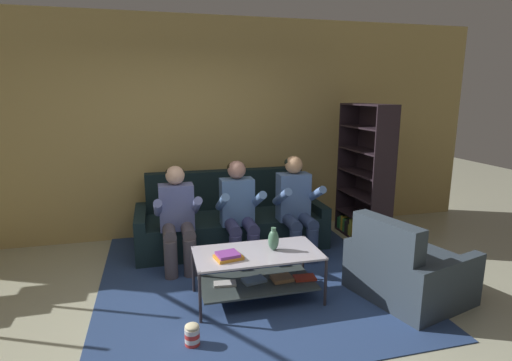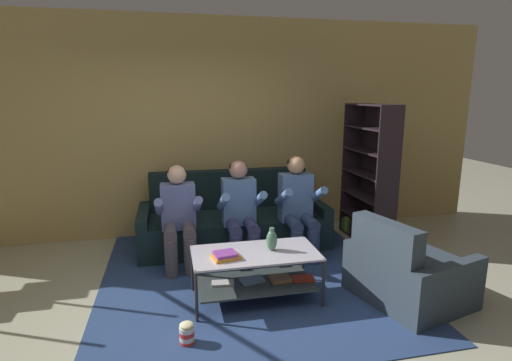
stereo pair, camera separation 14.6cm
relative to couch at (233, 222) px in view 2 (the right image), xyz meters
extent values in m
plane|color=#AAAA90|center=(-0.42, -1.87, -0.29)|extent=(16.80, 16.80, 0.00)
cube|color=tan|center=(-0.42, 0.59, 1.16)|extent=(8.40, 0.12, 2.90)
cube|color=black|center=(0.00, -0.06, -0.09)|extent=(2.08, 0.90, 0.41)
cube|color=black|center=(0.00, 0.30, 0.37)|extent=(2.08, 0.18, 0.51)
cube|color=black|center=(-1.11, -0.06, -0.03)|extent=(0.13, 0.90, 0.53)
cube|color=black|center=(1.11, -0.06, -0.03)|extent=(0.13, 0.90, 0.53)
cylinder|color=#514A50|center=(-0.79, -0.82, -0.09)|extent=(0.14, 0.14, 0.41)
cylinder|color=#514A50|center=(-0.59, -0.82, -0.09)|extent=(0.14, 0.14, 0.41)
cylinder|color=#514A50|center=(-0.79, -0.64, 0.16)|extent=(0.14, 0.42, 0.14)
cylinder|color=#514A50|center=(-0.59, -0.64, 0.16)|extent=(0.14, 0.42, 0.14)
cube|color=#626EAA|center=(-0.69, -0.43, 0.38)|extent=(0.38, 0.22, 0.52)
cylinder|color=#626EAA|center=(-0.90, -0.61, 0.43)|extent=(0.09, 0.49, 0.31)
cylinder|color=#626EAA|center=(-0.49, -0.61, 0.43)|extent=(0.09, 0.49, 0.31)
sphere|color=beige|center=(-0.69, -0.43, 0.74)|extent=(0.21, 0.21, 0.21)
ellipsoid|color=black|center=(-0.69, -0.41, 0.77)|extent=(0.21, 0.21, 0.13)
cylinder|color=navy|center=(-0.10, -0.82, -0.09)|extent=(0.14, 0.14, 0.41)
cylinder|color=navy|center=(0.10, -0.82, -0.09)|extent=(0.14, 0.14, 0.41)
cylinder|color=navy|center=(-0.10, -0.64, 0.16)|extent=(0.14, 0.42, 0.14)
cylinder|color=navy|center=(0.10, -0.64, 0.16)|extent=(0.14, 0.42, 0.14)
cube|color=#547BB4|center=(0.00, -0.43, 0.39)|extent=(0.38, 0.22, 0.54)
cylinder|color=#547BB4|center=(-0.20, -0.61, 0.45)|extent=(0.09, 0.49, 0.31)
cylinder|color=#547BB4|center=(0.20, -0.61, 0.45)|extent=(0.09, 0.49, 0.31)
sphere|color=tan|center=(0.00, -0.43, 0.77)|extent=(0.21, 0.21, 0.21)
ellipsoid|color=black|center=(0.00, -0.41, 0.80)|extent=(0.21, 0.21, 0.13)
cylinder|color=navy|center=(0.59, -0.82, -0.09)|extent=(0.14, 0.14, 0.41)
cylinder|color=navy|center=(0.79, -0.82, -0.09)|extent=(0.14, 0.14, 0.41)
cylinder|color=navy|center=(0.59, -0.64, 0.16)|extent=(0.14, 0.42, 0.14)
cylinder|color=navy|center=(0.79, -0.64, 0.16)|extent=(0.14, 0.42, 0.14)
cube|color=#577AB7|center=(0.69, -0.43, 0.41)|extent=(0.38, 0.22, 0.57)
cylinder|color=#577AB7|center=(0.49, -0.61, 0.46)|extent=(0.09, 0.49, 0.31)
cylinder|color=#577AB7|center=(0.90, -0.61, 0.46)|extent=(0.09, 0.49, 0.31)
sphere|color=tan|center=(0.69, -0.43, 0.80)|extent=(0.21, 0.21, 0.21)
ellipsoid|color=black|center=(0.69, -0.41, 0.82)|extent=(0.21, 0.21, 0.13)
cube|color=#BAB6C4|center=(-0.03, -1.47, 0.17)|extent=(1.17, 0.60, 0.02)
cube|color=#37413F|center=(-0.03, -1.47, -0.13)|extent=(1.07, 0.55, 0.02)
cylinder|color=#302A2E|center=(-0.60, -1.75, -0.06)|extent=(0.03, 0.03, 0.48)
cylinder|color=#302A2E|center=(0.54, -1.75, -0.06)|extent=(0.03, 0.03, 0.48)
cylinder|color=#302A2E|center=(-0.60, -1.18, -0.06)|extent=(0.03, 0.03, 0.48)
cylinder|color=#302A2E|center=(0.54, -1.18, -0.06)|extent=(0.03, 0.03, 0.48)
cube|color=silver|center=(-0.33, -1.45, -0.11)|extent=(0.22, 0.13, 0.02)
cube|color=#7292AF|center=(-0.05, -1.45, -0.11)|extent=(0.24, 0.18, 0.03)
cube|color=#9E7249|center=(0.21, -1.49, -0.10)|extent=(0.21, 0.17, 0.03)
cube|color=red|center=(0.43, -1.52, -0.11)|extent=(0.22, 0.15, 0.02)
cube|color=navy|center=(-0.01, -0.87, -0.29)|extent=(3.00, 3.41, 0.01)
cube|color=slate|center=(-0.01, -0.87, -0.29)|extent=(1.65, 1.87, 0.00)
ellipsoid|color=#497A5E|center=(0.14, -1.45, 0.28)|extent=(0.10, 0.10, 0.20)
cylinder|color=#497A5E|center=(0.14, -1.45, 0.38)|extent=(0.05, 0.05, 0.04)
cube|color=orange|center=(-0.31, -1.55, 0.20)|extent=(0.27, 0.22, 0.03)
cube|color=purple|center=(-0.32, -1.55, 0.22)|extent=(0.22, 0.20, 0.03)
cube|color=black|center=(1.74, 0.22, 0.60)|extent=(0.31, 0.03, 1.79)
cube|color=black|center=(1.76, -0.68, 0.60)|extent=(0.31, 0.03, 1.79)
cube|color=black|center=(1.89, -0.23, 0.60)|extent=(0.04, 0.93, 1.79)
cube|color=black|center=(1.75, -0.23, -0.28)|extent=(0.33, 0.89, 0.02)
cube|color=black|center=(1.75, -0.23, 0.00)|extent=(0.33, 0.89, 0.02)
cube|color=black|center=(1.75, -0.23, 0.30)|extent=(0.33, 0.89, 0.02)
cube|color=black|center=(1.75, -0.23, 0.60)|extent=(0.33, 0.89, 0.02)
cube|color=black|center=(1.75, -0.23, 0.90)|extent=(0.33, 0.89, 0.02)
cube|color=black|center=(1.75, -0.23, 1.20)|extent=(0.33, 0.89, 0.02)
cube|color=black|center=(1.75, -0.23, 1.49)|extent=(0.33, 0.89, 0.02)
cube|color=#2B824A|center=(1.72, 0.18, -0.19)|extent=(0.23, 0.05, 0.16)
cube|color=#34844D|center=(1.74, 0.13, -0.18)|extent=(0.26, 0.04, 0.19)
cube|color=gold|center=(1.75, 0.08, -0.17)|extent=(0.29, 0.06, 0.20)
cube|color=green|center=(1.75, 0.01, -0.18)|extent=(0.28, 0.06, 0.18)
cube|color=#2B2731|center=(1.72, -0.04, -0.19)|extent=(0.23, 0.04, 0.17)
cube|color=#292824|center=(1.73, -0.09, -0.17)|extent=(0.25, 0.05, 0.21)
cube|color=#ADB13F|center=(1.74, -0.13, -0.20)|extent=(0.27, 0.03, 0.15)
cube|color=#AEBB42|center=(1.74, -0.18, -0.15)|extent=(0.25, 0.06, 0.24)
cube|color=gold|center=(1.71, -0.23, -0.16)|extent=(0.20, 0.03, 0.24)
cube|color=#977A54|center=(1.75, -0.26, -0.17)|extent=(0.28, 0.04, 0.20)
cube|color=red|center=(1.73, -0.32, -0.18)|extent=(0.24, 0.05, 0.18)
cube|color=#9D7C48|center=(1.75, -0.38, -0.19)|extent=(0.27, 0.05, 0.16)
cube|color=#B4A948|center=(1.74, -0.43, -0.16)|extent=(0.24, 0.04, 0.22)
cube|color=gold|center=(1.74, -0.47, -0.17)|extent=(0.24, 0.04, 0.20)
cube|color=purple|center=(1.74, -0.52, -0.15)|extent=(0.24, 0.05, 0.25)
cube|color=teal|center=(1.73, -0.57, -0.18)|extent=(0.23, 0.03, 0.19)
cube|color=#313D49|center=(1.41, -1.76, -0.09)|extent=(1.01, 0.92, 0.41)
cube|color=#313D49|center=(1.07, -1.86, 0.32)|extent=(0.35, 0.73, 0.41)
cube|color=#313D49|center=(1.52, -2.16, -0.04)|extent=(0.85, 0.33, 0.51)
cube|color=#313D49|center=(1.30, -1.37, -0.04)|extent=(0.85, 0.33, 0.51)
cylinder|color=red|center=(-0.69, -2.04, -0.27)|extent=(0.12, 0.12, 0.04)
cylinder|color=white|center=(-0.69, -2.04, -0.24)|extent=(0.12, 0.12, 0.04)
cylinder|color=red|center=(-0.69, -2.04, -0.20)|extent=(0.12, 0.12, 0.04)
cylinder|color=white|center=(-0.69, -2.04, -0.16)|extent=(0.12, 0.12, 0.04)
ellipsoid|color=beige|center=(-0.69, -2.04, -0.13)|extent=(0.11, 0.11, 0.04)
camera|label=1|loc=(-0.90, -4.83, 1.63)|focal=28.00mm
camera|label=2|loc=(-0.76, -4.86, 1.63)|focal=28.00mm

